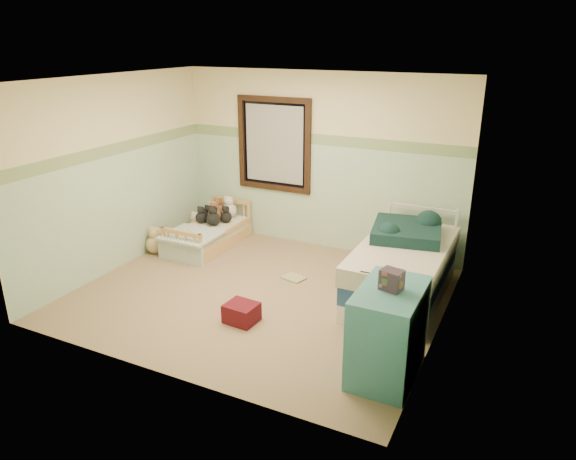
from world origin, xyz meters
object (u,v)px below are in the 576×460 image
at_px(plush_floor_cream, 197,228).
at_px(toddler_bed_frame, 209,240).
at_px(dresser, 388,332).
at_px(plush_floor_tan, 155,244).
at_px(twin_bed_frame, 401,288).
at_px(floor_book, 294,278).
at_px(red_pillow, 242,313).

bearing_deg(plush_floor_cream, toddler_bed_frame, -32.42).
bearing_deg(dresser, plush_floor_tan, 160.15).
xyz_separation_m(plush_floor_cream, plush_floor_tan, (-0.14, -0.82, -0.00)).
xyz_separation_m(twin_bed_frame, floor_book, (-1.36, -0.11, -0.10)).
relative_size(plush_floor_tan, red_pillow, 0.79).
height_order(toddler_bed_frame, dresser, dresser).
bearing_deg(plush_floor_tan, red_pillow, -28.32).
height_order(plush_floor_cream, red_pillow, plush_floor_cream).
distance_m(twin_bed_frame, red_pillow, 1.93).
distance_m(toddler_bed_frame, red_pillow, 2.32).
distance_m(toddler_bed_frame, plush_floor_tan, 0.78).
bearing_deg(twin_bed_frame, toddler_bed_frame, 172.77).
bearing_deg(dresser, twin_bed_frame, 99.83).
xyz_separation_m(plush_floor_tan, floor_book, (2.14, 0.09, -0.12)).
distance_m(toddler_bed_frame, floor_book, 1.69).
bearing_deg(red_pillow, plush_floor_cream, 135.08).
height_order(toddler_bed_frame, plush_floor_cream, plush_floor_cream).
bearing_deg(toddler_bed_frame, plush_floor_cream, 147.58).
xyz_separation_m(toddler_bed_frame, dresser, (3.25, -1.94, 0.34)).
xyz_separation_m(toddler_bed_frame, floor_book, (1.62, -0.49, -0.07)).
bearing_deg(red_pillow, twin_bed_frame, 43.49).
bearing_deg(plush_floor_tan, plush_floor_cream, 80.59).
bearing_deg(dresser, plush_floor_cream, 148.98).
distance_m(plush_floor_tan, red_pillow, 2.38).
distance_m(toddler_bed_frame, twin_bed_frame, 3.00).
height_order(dresser, floor_book, dresser).
bearing_deg(plush_floor_tan, dresser, -19.85).
bearing_deg(dresser, floor_book, 138.21).
bearing_deg(toddler_bed_frame, dresser, -30.86).
xyz_separation_m(red_pillow, floor_book, (0.05, 1.22, -0.09)).
relative_size(plush_floor_cream, twin_bed_frame, 0.14).
xyz_separation_m(twin_bed_frame, red_pillow, (-1.40, -1.33, -0.01)).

